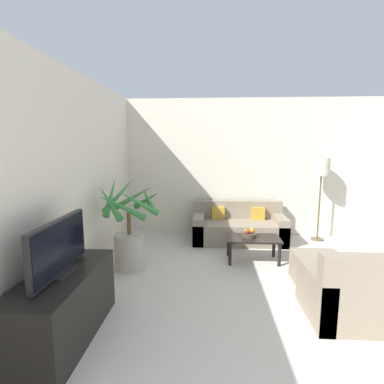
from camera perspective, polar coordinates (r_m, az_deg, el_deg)
The scene contains 14 objects.
wall_back at distance 6.27m, azimuth 19.73°, elevation 4.28°, with size 8.40×0.06×2.70m.
wall_left at distance 3.56m, azimuth -24.73°, elevation 0.89°, with size 0.06×7.33×2.70m.
tv_console at distance 3.20m, azimuth -23.34°, elevation -19.37°, with size 0.53×1.32×0.64m.
television at distance 2.98m, azimuth -23.96°, elevation -9.59°, with size 0.18×0.95×0.50m.
potted_palm at distance 4.48m, azimuth -11.81°, elevation -7.78°, with size 0.95×0.96×1.35m.
sofa_loveseat at distance 5.76m, azimuth 8.87°, elevation -6.77°, with size 1.71×0.80×0.72m.
floor_lamp at distance 6.07m, azimuth 23.44°, elevation 3.54°, with size 0.29×0.29×1.57m.
coffee_table at distance 4.82m, azimuth 11.55°, elevation -9.12°, with size 0.82×0.48×0.38m.
fruit_bowl at distance 4.79m, azimuth 10.82°, elevation -8.09°, with size 0.22×0.22×0.06m.
apple_red at distance 4.74m, azimuth 10.53°, elevation -7.46°, with size 0.07×0.07×0.07m.
apple_green at distance 4.81m, azimuth 10.23°, elevation -7.25°, with size 0.06×0.06×0.06m.
orange_fruit at distance 4.80m, azimuth 11.40°, elevation -7.17°, with size 0.09×0.09×0.09m.
armchair at distance 3.65m, azimuth 27.61°, elevation -16.98°, with size 0.81×0.79×0.80m.
ottoman at distance 4.37m, azimuth 22.79°, elevation -13.33°, with size 0.61×0.52×0.39m.
Camera 1 is at (-1.75, -0.24, 1.79)m, focal length 28.00 mm.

